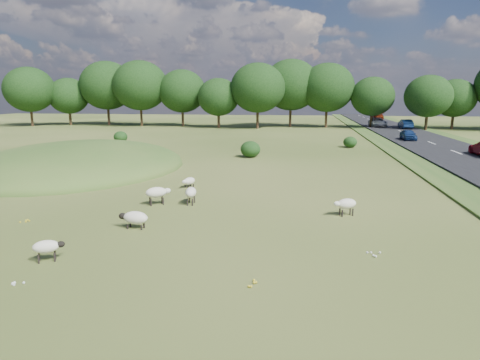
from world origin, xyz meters
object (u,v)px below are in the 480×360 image
object	(u,v)px
sheep_1	(346,204)
car_0	(378,116)
car_2	(378,122)
sheep_5	(157,192)
sheep_0	(135,218)
car_5	(406,124)
car_6	(408,135)
sheep_4	(191,192)
sheep_3	(47,247)
sheep_6	(189,181)

from	to	relation	value
sheep_1	car_0	xyz separation A→B (m)	(14.41, 78.69, 0.39)
sheep_1	car_2	size ratio (longest dim) A/B	0.23
car_0	sheep_5	bearing A→B (deg)	72.93
sheep_0	car_5	distance (m)	60.43
car_6	car_0	bearing A→B (deg)	85.14
car_5	car_6	world-z (taller)	car_5
car_6	car_5	bearing A→B (deg)	78.31
sheep_4	car_6	distance (m)	37.70
sheep_4	sheep_3	bearing A→B (deg)	156.58
sheep_6	car_0	bearing A→B (deg)	-172.16
sheep_6	car_6	size ratio (longest dim) A/B	0.30
sheep_6	car_5	world-z (taller)	car_5
sheep_0	car_0	bearing A→B (deg)	-102.50
car_5	sheep_6	bearing A→B (deg)	63.64
sheep_0	sheep_1	xyz separation A→B (m)	(9.17, 3.29, 0.10)
sheep_6	car_5	bearing A→B (deg)	179.12
sheep_1	car_0	world-z (taller)	car_0
sheep_4	car_6	size ratio (longest dim) A/B	0.34
sheep_5	car_5	xyz separation A→B (m)	(23.94, 51.66, 0.31)
car_5	car_6	bearing A→B (deg)	78.31
sheep_3	car_2	size ratio (longest dim) A/B	0.20
sheep_6	sheep_1	bearing A→B (deg)	85.93
sheep_4	car_0	bearing A→B (deg)	-20.24
sheep_4	sheep_5	size ratio (longest dim) A/B	0.95
sheep_3	sheep_5	distance (m)	8.04
sheep_4	sheep_1	bearing A→B (deg)	-102.25
sheep_3	sheep_4	xyz separation A→B (m)	(2.91, 8.36, 0.10)
sheep_6	car_2	world-z (taller)	car_2
sheep_4	car_0	size ratio (longest dim) A/B	0.25
sheep_0	car_0	world-z (taller)	car_0
sheep_6	car_6	bearing A→B (deg)	171.30
sheep_1	car_2	xyz separation A→B (m)	(10.61, 55.78, 0.40)
car_2	sheep_6	bearing A→B (deg)	-111.16
sheep_6	car_2	bearing A→B (deg)	-175.67
car_5	sheep_3	bearing A→B (deg)	67.13
sheep_6	car_2	size ratio (longest dim) A/B	0.21
sheep_3	car_5	world-z (taller)	car_5
sheep_0	sheep_3	bearing A→B (deg)	71.96
sheep_0	sheep_5	bearing A→B (deg)	-81.21
car_6	sheep_3	bearing A→B (deg)	-117.37
sheep_1	car_5	size ratio (longest dim) A/B	0.27
sheep_3	car_2	bearing A→B (deg)	44.01
sheep_0	car_2	xyz separation A→B (m)	(19.78, 59.07, 0.51)
sheep_3	car_5	distance (m)	64.69
car_5	car_0	bearing A→B (deg)	-90.00
car_6	sheep_1	bearing A→B (deg)	-107.34
sheep_4	sheep_5	bearing A→B (deg)	99.35
sheep_0	car_5	world-z (taller)	car_5
sheep_0	car_0	size ratio (longest dim) A/B	0.27
car_0	car_6	distance (m)	44.87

